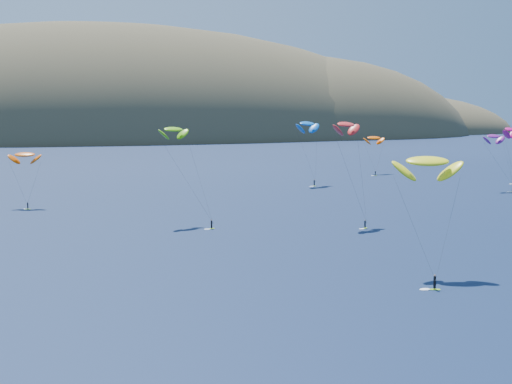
{
  "coord_description": "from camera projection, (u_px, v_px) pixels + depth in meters",
  "views": [
    {
      "loc": [
        -55.14,
        -40.57,
        24.11
      ],
      "look_at": [
        -14.46,
        80.0,
        9.0
      ],
      "focal_mm": 50.0,
      "sensor_mm": 36.0,
      "label": 1
    }
  ],
  "objects": [
    {
      "name": "kitesurfer_1",
      "position": [
        25.0,
        155.0,
        172.83
      ],
      "size": [
        8.25,
        8.0,
        14.88
      ],
      "rotation": [
        0.0,
        0.0,
        -0.28
      ],
      "color": "#ADFE1C",
      "rests_on": "ground"
    },
    {
      "name": "kitesurfer_3",
      "position": [
        173.0,
        130.0,
        148.31
      ],
      "size": [
        9.79,
        13.92,
        21.54
      ],
      "rotation": [
        0.0,
        0.0,
        0.41
      ],
      "color": "#ADFE1C",
      "rests_on": "ground"
    },
    {
      "name": "kitesurfer_9",
      "position": [
        346.0,
        125.0,
        146.75
      ],
      "size": [
        8.35,
        10.89,
        22.77
      ],
      "rotation": [
        0.0,
        0.0,
        0.47
      ],
      "color": "#ADFE1C",
      "rests_on": "ground"
    },
    {
      "name": "kitesurfer_4",
      "position": [
        307.0,
        124.0,
        222.61
      ],
      "size": [
        10.87,
        10.57,
        21.87
      ],
      "rotation": [
        0.0,
        0.0,
        0.5
      ],
      "color": "#ADFE1C",
      "rests_on": "ground"
    },
    {
      "name": "kitesurfer_2",
      "position": [
        427.0,
        161.0,
        103.55
      ],
      "size": [
        10.67,
        14.24,
        19.05
      ],
      "rotation": [
        0.0,
        0.0,
        -0.38
      ],
      "color": "#ADFE1C",
      "rests_on": "ground"
    },
    {
      "name": "kitesurfer_8",
      "position": [
        511.0,
        130.0,
        230.79
      ],
      "size": [
        10.56,
        10.84,
        19.7
      ],
      "rotation": [
        0.0,
        0.0,
        0.55
      ],
      "color": "#ADFE1C",
      "rests_on": "ground"
    },
    {
      "name": "kitesurfer_6",
      "position": [
        494.0,
        136.0,
        208.48
      ],
      "size": [
        8.2,
        9.8,
        17.91
      ],
      "rotation": [
        0.0,
        0.0,
        0.17
      ],
      "color": "#ADFE1C",
      "rests_on": "ground"
    },
    {
      "name": "kitesurfer_11",
      "position": [
        374.0,
        138.0,
        261.47
      ],
      "size": [
        8.65,
        11.03,
        15.36
      ],
      "rotation": [
        0.0,
        0.0,
        0.05
      ],
      "color": "#ADFE1C",
      "rests_on": "ground"
    },
    {
      "name": "island",
      "position": [
        134.0,
        149.0,
        601.42
      ],
      "size": [
        730.0,
        300.0,
        210.0
      ],
      "color": "#3D3526",
      "rests_on": "ground"
    }
  ]
}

